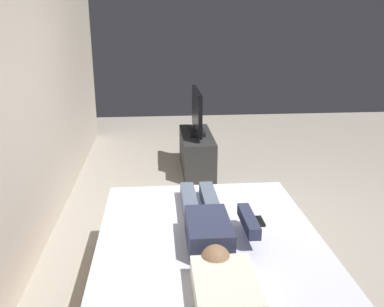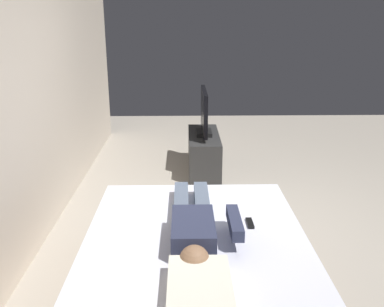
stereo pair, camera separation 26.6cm
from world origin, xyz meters
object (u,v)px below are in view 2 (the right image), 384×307
at_px(person, 195,224).
at_px(tv, 204,113).
at_px(remote, 250,223).
at_px(bed, 196,272).
at_px(tv_stand, 204,152).
at_px(pillow, 200,289).

relative_size(person, tv, 1.43).
distance_m(person, tv, 2.77).
height_order(person, remote, person).
distance_m(bed, tv, 2.84).
bearing_deg(tv_stand, bed, 176.19).
relative_size(pillow, person, 0.38).
distance_m(pillow, remote, 0.93).
height_order(pillow, tv, tv).
xyz_separation_m(tv_stand, tv, (0.00, 0.00, 0.53)).
xyz_separation_m(bed, tv, (2.78, -0.19, 0.52)).
bearing_deg(tv, tv_stand, 0.00).
distance_m(pillow, tv_stand, 3.46).
distance_m(bed, person, 0.36).
bearing_deg(tv_stand, tv, 0.00).
distance_m(remote, tv, 2.62).
relative_size(remote, tv_stand, 0.14).
bearing_deg(person, tv, -4.00).
xyz_separation_m(pillow, tv_stand, (3.44, -0.19, -0.35)).
relative_size(person, remote, 8.40).
bearing_deg(pillow, tv, -3.08).
bearing_deg(person, bed, -166.41).
distance_m(bed, remote, 0.52).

